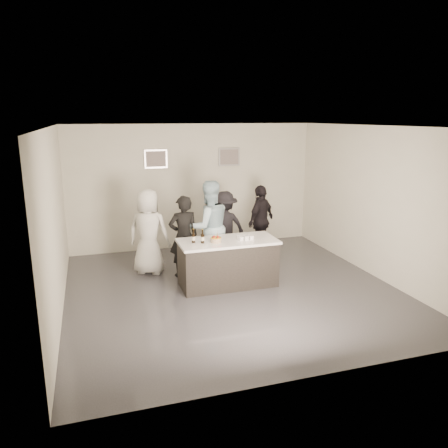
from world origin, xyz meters
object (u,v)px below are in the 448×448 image
(person_guest_left, at_px, (149,232))
(person_guest_right, at_px, (261,221))
(person_main_blue, at_px, (209,227))
(person_guest_back, at_px, (224,227))
(beer_bottle_b, at_px, (203,236))
(person_main_black, at_px, (184,236))
(bar_counter, at_px, (228,263))
(cake, at_px, (216,240))
(beer_bottle_a, at_px, (193,236))

(person_guest_left, height_order, person_guest_right, person_guest_left)
(person_main_blue, distance_m, person_guest_back, 0.78)
(person_main_blue, distance_m, person_guest_left, 1.24)
(beer_bottle_b, distance_m, person_guest_left, 1.45)
(person_main_black, relative_size, person_guest_back, 1.05)
(person_main_black, bearing_deg, person_guest_right, -161.67)
(bar_counter, relative_size, person_guest_right, 1.12)
(person_main_black, xyz_separation_m, person_guest_back, (1.07, 0.68, -0.04))
(cake, relative_size, person_main_blue, 0.10)
(bar_counter, distance_m, person_main_black, 1.08)
(person_guest_back, bearing_deg, bar_counter, 63.72)
(cake, relative_size, beer_bottle_a, 0.77)
(bar_counter, relative_size, person_main_black, 1.12)
(cake, bearing_deg, beer_bottle_b, 176.18)
(beer_bottle_a, xyz_separation_m, person_guest_left, (-0.68, 1.11, -0.15))
(person_guest_left, bearing_deg, person_main_blue, -164.53)
(person_main_black, distance_m, person_guest_right, 2.15)
(person_main_blue, bearing_deg, person_guest_right, -159.67)
(beer_bottle_b, xyz_separation_m, person_guest_left, (-0.83, 1.18, -0.15))
(person_main_black, xyz_separation_m, person_guest_right, (1.99, 0.81, -0.00))
(beer_bottle_b, xyz_separation_m, person_main_blue, (0.37, 0.91, -0.07))
(person_main_black, distance_m, person_main_blue, 0.58)
(person_main_black, height_order, person_guest_left, person_guest_left)
(bar_counter, distance_m, person_guest_right, 2.06)
(beer_bottle_a, distance_m, person_main_blue, 0.99)
(bar_counter, distance_m, cake, 0.55)
(cake, bearing_deg, person_guest_left, 132.12)
(beer_bottle_a, relative_size, person_main_blue, 0.14)
(bar_counter, height_order, person_guest_right, person_guest_right)
(beer_bottle_a, bearing_deg, person_guest_right, 38.12)
(beer_bottle_a, bearing_deg, person_main_blue, 57.96)
(bar_counter, bearing_deg, person_main_blue, 98.93)
(cake, height_order, person_guest_left, person_guest_left)
(beer_bottle_a, distance_m, person_guest_right, 2.50)
(beer_bottle_a, relative_size, person_main_black, 0.16)
(person_main_blue, xyz_separation_m, person_guest_right, (1.43, 0.70, -0.13))
(person_guest_left, xyz_separation_m, person_guest_back, (1.71, 0.29, -0.09))
(person_main_black, bearing_deg, person_main_blue, -172.60)
(bar_counter, bearing_deg, person_main_black, 132.97)
(beer_bottle_a, bearing_deg, person_guest_back, 53.63)
(beer_bottle_a, bearing_deg, beer_bottle_b, -23.82)
(person_main_blue, height_order, person_guest_back, person_main_blue)
(beer_bottle_b, distance_m, person_main_black, 0.84)
(beer_bottle_a, height_order, person_guest_left, person_guest_left)
(person_main_blue, bearing_deg, beer_bottle_b, 62.17)
(cake, xyz_separation_m, person_guest_right, (1.55, 1.62, -0.11))
(bar_counter, height_order, person_guest_back, person_guest_back)
(person_main_black, bearing_deg, bar_counter, 129.22)
(bar_counter, xyz_separation_m, person_guest_right, (1.30, 1.55, 0.38))
(person_guest_back, bearing_deg, person_guest_right, 176.59)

